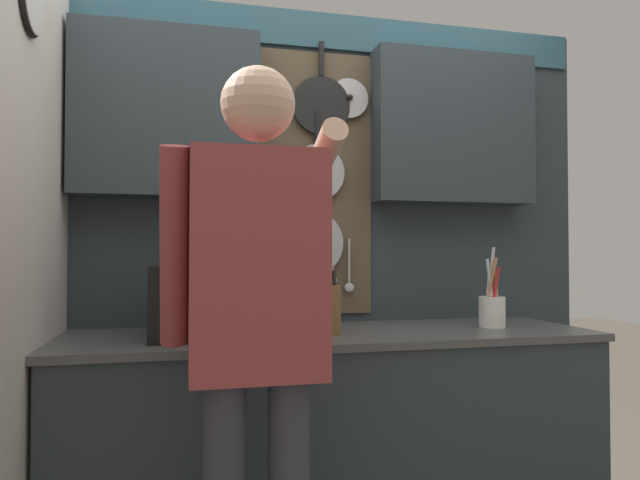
{
  "coord_description": "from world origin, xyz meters",
  "views": [
    {
      "loc": [
        -0.6,
        -2.27,
        1.21
      ],
      "look_at": [
        -0.0,
        0.22,
        1.27
      ],
      "focal_mm": 32.0,
      "sensor_mm": 36.0,
      "label": 1
    }
  ],
  "objects_px": {
    "utensil_crock": "(492,308)",
    "person": "(257,311)",
    "microwave": "(221,301)",
    "knife_block": "(324,308)"
  },
  "relations": [
    {
      "from": "microwave",
      "to": "knife_block",
      "type": "bearing_deg",
      "value": 0.1
    },
    {
      "from": "microwave",
      "to": "utensil_crock",
      "type": "distance_m",
      "value": 1.16
    },
    {
      "from": "knife_block",
      "to": "utensil_crock",
      "type": "xyz_separation_m",
      "value": [
        0.75,
        -0.0,
        -0.02
      ]
    },
    {
      "from": "knife_block",
      "to": "person",
      "type": "relative_size",
      "value": 0.16
    },
    {
      "from": "person",
      "to": "knife_block",
      "type": "bearing_deg",
      "value": 60.34
    },
    {
      "from": "person",
      "to": "utensil_crock",
      "type": "bearing_deg",
      "value": 28.95
    },
    {
      "from": "microwave",
      "to": "person",
      "type": "bearing_deg",
      "value": -84.3
    },
    {
      "from": "utensil_crock",
      "to": "person",
      "type": "distance_m",
      "value": 1.26
    },
    {
      "from": "utensil_crock",
      "to": "person",
      "type": "height_order",
      "value": "person"
    },
    {
      "from": "utensil_crock",
      "to": "person",
      "type": "relative_size",
      "value": 0.2
    }
  ]
}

